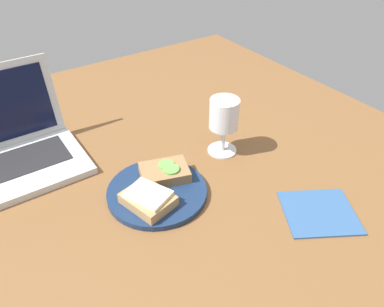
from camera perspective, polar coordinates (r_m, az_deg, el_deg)
The scene contains 6 objects.
wooden_table at distance 84.58cm, azimuth -5.65°, elevation -5.32°, with size 140.00×140.00×3.00cm, color brown.
plate at distance 80.50cm, azimuth -5.34°, elevation -5.83°, with size 21.30×21.30×1.31cm, color navy.
sandwich_with_cucumber at distance 82.32cm, azimuth -4.17°, elevation -2.83°, with size 12.18×10.35×2.87cm.
sandwich_with_cheese at distance 76.16cm, azimuth -6.72°, elevation -6.84°, with size 9.86×11.45×2.96cm.
wine_glass at distance 87.72cm, azimuth 4.89°, elevation 5.50°, with size 7.13×7.13×14.23cm.
napkin at distance 80.64cm, azimuth 18.81°, elevation -8.49°, with size 14.16×12.84×0.40cm, color #33598C.
Camera 1 is at (-28.17, -56.46, 57.82)cm, focal length 35.00 mm.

